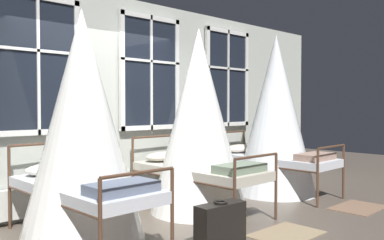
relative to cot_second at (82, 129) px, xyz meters
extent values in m
plane|color=brown|center=(0.87, 0.04, -1.19)|extent=(18.70, 18.70, 0.00)
cube|color=#B2B7AD|center=(0.87, 1.21, 0.32)|extent=(10.35, 0.10, 3.02)
cube|color=black|center=(-0.01, 1.10, 0.75)|extent=(1.12, 0.02, 1.75)
cube|color=silver|center=(-0.01, 1.10, -0.09)|extent=(1.12, 0.06, 0.07)
cube|color=silver|center=(0.51, 1.10, 0.75)|extent=(0.07, 0.06, 1.75)
cube|color=silver|center=(-0.01, 1.10, 0.75)|extent=(0.04, 0.06, 1.75)
cube|color=silver|center=(-0.01, 1.10, 0.93)|extent=(1.12, 0.06, 0.04)
cube|color=black|center=(1.75, 1.10, 0.75)|extent=(1.12, 0.02, 1.75)
cube|color=silver|center=(1.75, 1.10, -0.09)|extent=(1.12, 0.06, 0.07)
cube|color=silver|center=(1.75, 1.10, 1.60)|extent=(1.12, 0.06, 0.07)
cube|color=silver|center=(1.22, 1.10, 0.75)|extent=(0.07, 0.06, 1.75)
cube|color=silver|center=(2.27, 1.10, 0.75)|extent=(0.07, 0.06, 1.75)
cube|color=silver|center=(1.75, 1.10, 0.75)|extent=(0.04, 0.06, 1.75)
cube|color=silver|center=(1.75, 1.10, 0.93)|extent=(1.12, 0.06, 0.04)
cube|color=black|center=(3.51, 1.10, 0.75)|extent=(1.12, 0.02, 1.75)
cube|color=silver|center=(3.51, 1.10, -0.09)|extent=(1.12, 0.06, 0.07)
cube|color=silver|center=(3.51, 1.10, 1.60)|extent=(1.12, 0.06, 0.07)
cube|color=silver|center=(2.98, 1.10, 0.75)|extent=(0.07, 0.06, 1.75)
cube|color=silver|center=(4.03, 1.10, 0.75)|extent=(0.07, 0.06, 1.75)
cube|color=silver|center=(3.51, 1.10, 0.75)|extent=(0.04, 0.06, 1.75)
cube|color=silver|center=(3.51, 1.10, 0.93)|extent=(1.12, 0.06, 0.04)
cube|color=silver|center=(0.87, 1.08, -0.94)|extent=(5.88, 0.10, 0.36)
cylinder|color=#4C3323|center=(-0.42, 0.96, -0.71)|extent=(0.04, 0.04, 0.96)
cylinder|color=#4C3323|center=(0.37, 0.98, -0.71)|extent=(0.04, 0.04, 0.96)
cylinder|color=#4C3323|center=(-0.37, -0.99, -0.77)|extent=(0.04, 0.04, 0.83)
cylinder|color=#4C3323|center=(0.42, -0.97, -0.77)|extent=(0.04, 0.04, 0.83)
cylinder|color=#4C3323|center=(-0.40, -0.01, -0.69)|extent=(0.08, 1.95, 0.03)
cylinder|color=#4C3323|center=(0.40, 0.01, -0.69)|extent=(0.08, 1.95, 0.03)
cylinder|color=#4C3323|center=(-0.03, 0.97, -0.23)|extent=(0.80, 0.05, 0.03)
cylinder|color=#4C3323|center=(0.03, -0.98, -0.36)|extent=(0.80, 0.05, 0.03)
cube|color=silver|center=(0.00, 0.00, -0.64)|extent=(0.87, 1.99, 0.12)
ellipsoid|color=silver|center=(-0.02, 0.73, -0.51)|extent=(0.62, 0.42, 0.14)
cube|color=slate|center=(0.02, -0.72, -0.53)|extent=(0.67, 0.38, 0.10)
cone|color=white|center=(0.00, 0.00, 0.04)|extent=(1.32, 1.32, 2.45)
cylinder|color=#4C3323|center=(1.34, 1.01, -0.71)|extent=(0.04, 0.04, 0.96)
cylinder|color=#4C3323|center=(2.14, 1.02, -0.71)|extent=(0.04, 0.04, 0.96)
cylinder|color=#4C3323|center=(1.36, -0.94, -0.77)|extent=(0.04, 0.04, 0.83)
cylinder|color=#4C3323|center=(2.16, -0.93, -0.77)|extent=(0.04, 0.04, 0.83)
cylinder|color=#4C3323|center=(1.35, 0.03, -0.69)|extent=(0.05, 1.95, 0.03)
cylinder|color=#4C3323|center=(2.15, 0.04, -0.69)|extent=(0.05, 1.95, 0.03)
cylinder|color=#4C3323|center=(1.74, 1.01, -0.23)|extent=(0.80, 0.04, 0.03)
cylinder|color=#4C3323|center=(1.76, -0.94, -0.36)|extent=(0.80, 0.04, 0.03)
cube|color=#B7B2A3|center=(1.75, 0.04, -0.64)|extent=(0.84, 1.98, 0.12)
ellipsoid|color=#B7B2A3|center=(1.74, 0.77, -0.51)|extent=(0.62, 0.41, 0.14)
cube|color=slate|center=(1.76, -0.68, -0.53)|extent=(0.66, 0.37, 0.10)
cone|color=white|center=(1.75, 0.04, 0.05)|extent=(1.32, 1.32, 2.48)
cylinder|color=#4C3323|center=(3.05, 0.98, -0.71)|extent=(0.04, 0.04, 0.96)
cylinder|color=#4C3323|center=(3.85, 1.00, -0.71)|extent=(0.04, 0.04, 0.96)
cylinder|color=#4C3323|center=(3.10, -0.97, -0.77)|extent=(0.04, 0.04, 0.83)
cylinder|color=#4C3323|center=(3.90, -0.95, -0.77)|extent=(0.04, 0.04, 0.83)
cylinder|color=#4C3323|center=(3.08, 0.01, -0.69)|extent=(0.08, 1.95, 0.03)
cylinder|color=#4C3323|center=(3.87, 0.03, -0.69)|extent=(0.08, 1.95, 0.03)
cylinder|color=#4C3323|center=(3.45, 0.99, -0.23)|extent=(0.80, 0.05, 0.03)
cylinder|color=#4C3323|center=(3.50, -0.96, -0.36)|extent=(0.80, 0.05, 0.03)
cube|color=silver|center=(3.47, 0.02, -0.64)|extent=(0.86, 1.99, 0.12)
ellipsoid|color=beige|center=(3.46, 0.75, -0.51)|extent=(0.62, 0.42, 0.14)
cube|color=gray|center=(3.49, -0.70, -0.53)|extent=(0.67, 0.38, 0.10)
cone|color=white|center=(3.47, 0.02, 0.11)|extent=(1.32, 1.32, 2.60)
cube|color=#8E7A5B|center=(1.75, -1.37, -1.18)|extent=(0.80, 0.56, 0.01)
cube|color=brown|center=(3.51, -1.37, -1.18)|extent=(0.81, 0.58, 0.01)
cube|color=black|center=(0.93, -1.13, -0.97)|extent=(0.57, 0.22, 0.44)
cube|color=tan|center=(0.93, -1.02, -0.97)|extent=(0.50, 0.03, 0.03)
torus|color=black|center=(0.93, -1.13, -0.73)|extent=(0.15, 0.15, 0.02)
camera|label=1|loc=(-2.11, -3.96, 0.23)|focal=38.50mm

